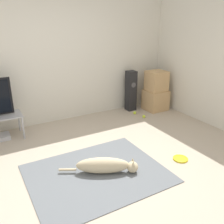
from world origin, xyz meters
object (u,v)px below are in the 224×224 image
at_px(frisbee, 180,159).
at_px(tennis_ball_near_speaker, 144,116).
at_px(tennis_ball_by_boxes, 135,113).
at_px(dog, 106,166).
at_px(floor_speaker, 131,91).
at_px(cardboard_box_upper, 156,81).
at_px(cardboard_box_lower, 155,100).
at_px(game_console, 0,137).

height_order(frisbee, tennis_ball_near_speaker, tennis_ball_near_speaker).
xyz_separation_m(tennis_ball_by_boxes, tennis_ball_near_speaker, (0.04, -0.28, 0.00)).
distance_m(dog, tennis_ball_by_boxes, 2.32).
distance_m(floor_speaker, tennis_ball_near_speaker, 0.71).
bearing_deg(cardboard_box_upper, cardboard_box_lower, -83.06).
relative_size(cardboard_box_lower, tennis_ball_near_speaker, 7.27).
xyz_separation_m(frisbee, tennis_ball_by_boxes, (0.48, 1.90, 0.02)).
height_order(cardboard_box_lower, floor_speaker, floor_speaker).
xyz_separation_m(dog, cardboard_box_lower, (2.21, 1.68, 0.11)).
height_order(tennis_ball_by_boxes, game_console, game_console).
bearing_deg(dog, floor_speaker, 48.88).
height_order(floor_speaker, tennis_ball_by_boxes, floor_speaker).
bearing_deg(floor_speaker, tennis_ball_near_speaker, -93.51).
height_order(floor_speaker, tennis_ball_near_speaker, floor_speaker).
bearing_deg(frisbee, tennis_ball_near_speaker, 72.15).
bearing_deg(dog, cardboard_box_upper, 37.40).
bearing_deg(cardboard_box_upper, frisbee, -118.88).
distance_m(cardboard_box_upper, tennis_ball_by_boxes, 0.87).
bearing_deg(dog, game_console, 121.77).
distance_m(cardboard_box_upper, game_console, 3.39).
xyz_separation_m(floor_speaker, tennis_ball_by_boxes, (-0.08, -0.29, -0.42)).
distance_m(frisbee, tennis_ball_near_speaker, 1.70).
height_order(cardboard_box_upper, tennis_ball_by_boxes, cardboard_box_upper).
relative_size(dog, tennis_ball_by_boxes, 14.64).
bearing_deg(cardboard_box_upper, tennis_ball_near_speaker, -150.19).
bearing_deg(tennis_ball_near_speaker, floor_speaker, 86.49).
bearing_deg(cardboard_box_lower, game_console, 177.71).
relative_size(frisbee, cardboard_box_upper, 0.51).
relative_size(cardboard_box_upper, tennis_ball_near_speaker, 6.66).
xyz_separation_m(cardboard_box_upper, floor_speaker, (-0.51, 0.26, -0.22)).
distance_m(cardboard_box_lower, floor_speaker, 0.62).
relative_size(cardboard_box_lower, cardboard_box_upper, 1.09).
distance_m(frisbee, cardboard_box_upper, 2.31).
bearing_deg(game_console, floor_speaker, 2.59).
bearing_deg(game_console, dog, -58.23).
bearing_deg(floor_speaker, cardboard_box_lower, -27.06).
relative_size(frisbee, floor_speaker, 0.25).
xyz_separation_m(dog, game_console, (-1.13, 1.82, -0.08)).
distance_m(frisbee, floor_speaker, 2.30).
bearing_deg(cardboard_box_lower, floor_speaker, 152.94).
height_order(cardboard_box_lower, game_console, cardboard_box_lower).
distance_m(dog, cardboard_box_lower, 2.78).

